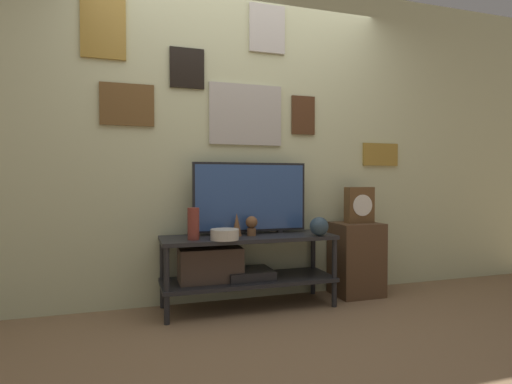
% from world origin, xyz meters
% --- Properties ---
extents(ground_plane, '(12.00, 12.00, 0.00)m').
position_xyz_m(ground_plane, '(0.00, 0.00, 0.00)').
color(ground_plane, '#846647').
extents(wall_back, '(6.40, 0.08, 2.70)m').
position_xyz_m(wall_back, '(-0.00, 0.53, 1.36)').
color(wall_back, beige).
rests_on(wall_back, ground_plane).
extents(media_console, '(1.35, 0.44, 0.56)m').
position_xyz_m(media_console, '(-0.12, 0.26, 0.36)').
color(media_console, '#232326').
rests_on(media_console, ground_plane).
extents(television, '(0.94, 0.05, 0.58)m').
position_xyz_m(television, '(0.04, 0.36, 0.86)').
color(television, black).
rests_on(television, media_console).
extents(vase_round_glass, '(0.15, 0.15, 0.15)m').
position_xyz_m(vase_round_glass, '(0.53, 0.10, 0.64)').
color(vase_round_glass, '#2D4251').
rests_on(vase_round_glass, media_console).
extents(vase_slim_bronze, '(0.08, 0.08, 0.18)m').
position_xyz_m(vase_slim_bronze, '(-0.09, 0.28, 0.65)').
color(vase_slim_bronze, brown).
rests_on(vase_slim_bronze, media_console).
extents(vase_tall_ceramic, '(0.09, 0.09, 0.23)m').
position_xyz_m(vase_tall_ceramic, '(-0.44, 0.18, 0.68)').
color(vase_tall_ceramic, brown).
rests_on(vase_tall_ceramic, media_console).
extents(vase_wide_bowl, '(0.21, 0.21, 0.08)m').
position_xyz_m(vase_wide_bowl, '(-0.23, 0.11, 0.60)').
color(vase_wide_bowl, beige).
rests_on(vase_wide_bowl, media_console).
extents(candle_jar, '(0.07, 0.07, 0.11)m').
position_xyz_m(candle_jar, '(0.27, 0.44, 0.62)').
color(candle_jar, '#C1B29E').
rests_on(candle_jar, media_console).
extents(decorative_bust, '(0.09, 0.09, 0.15)m').
position_xyz_m(decorative_bust, '(0.02, 0.26, 0.65)').
color(decorative_bust, brown).
rests_on(decorative_bust, media_console).
extents(side_table, '(0.39, 0.34, 0.63)m').
position_xyz_m(side_table, '(0.99, 0.31, 0.31)').
color(side_table, '#513823').
rests_on(side_table, ground_plane).
extents(mantel_clock, '(0.24, 0.11, 0.31)m').
position_xyz_m(mantel_clock, '(1.01, 0.31, 0.78)').
color(mantel_clock, brown).
rests_on(mantel_clock, side_table).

